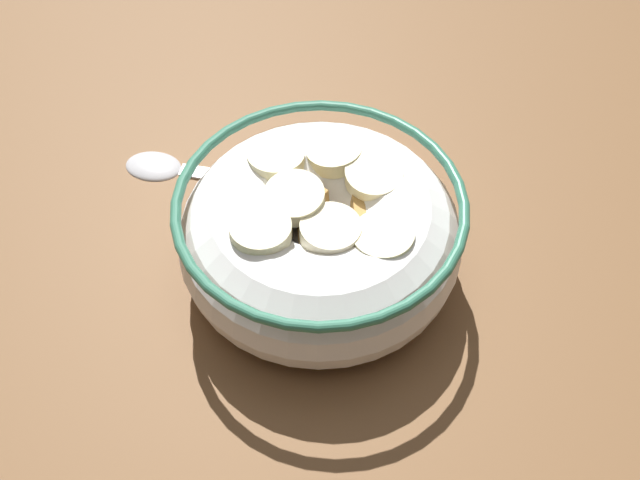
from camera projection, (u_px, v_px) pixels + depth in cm
name	position (u px, v px, depth cm)	size (l,w,h in cm)	color
ground_plane	(320.00, 281.00, 48.84)	(115.08, 115.08, 2.00)	brown
cereal_bowl	(320.00, 234.00, 45.27)	(15.95, 15.95, 6.89)	white
spoon	(185.00, 168.00, 52.72)	(2.62, 13.76, 0.80)	#B7B7BC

